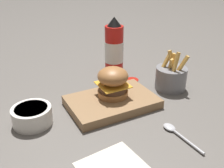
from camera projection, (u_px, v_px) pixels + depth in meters
The scene contains 8 objects.
ground_plane at pixel (132, 111), 0.81m from camera, with size 6.00×6.00×0.00m, color #5B5651.
serving_board at pixel (112, 102), 0.83m from camera, with size 0.27×0.18×0.03m.
burger at pixel (113, 82), 0.82m from camera, with size 0.10×0.10×0.10m.
ketchup_bottle at pixel (114, 49), 1.02m from camera, with size 0.07×0.07×0.23m.
fries_basket at pixel (171, 77), 0.93m from camera, with size 0.11×0.11×0.15m.
side_bowl at pixel (32, 115), 0.74m from camera, with size 0.11×0.11×0.05m.
spoon at pixel (175, 131), 0.71m from camera, with size 0.03×0.15×0.01m.
ketchup_puddle at pixel (132, 80), 1.01m from camera, with size 0.05×0.05×0.00m.
Camera 1 is at (-0.38, -0.58, 0.44)m, focal length 42.00 mm.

